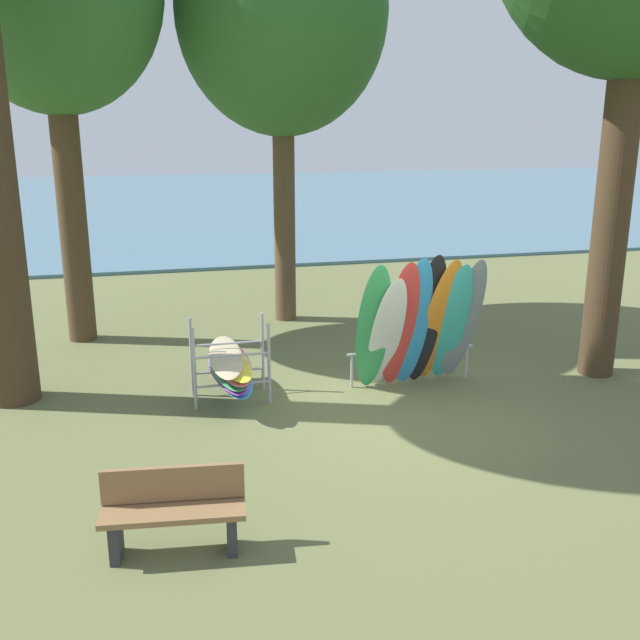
% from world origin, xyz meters
% --- Properties ---
extents(ground_plane, '(80.00, 80.00, 0.00)m').
position_xyz_m(ground_plane, '(0.00, 0.00, 0.00)').
color(ground_plane, '#60663D').
extents(lake_water, '(80.00, 36.00, 0.10)m').
position_xyz_m(lake_water, '(0.00, 28.77, 0.05)').
color(lake_water, '#477084').
rests_on(lake_water, ground).
extents(tree_mid_behind, '(4.11, 4.11, 8.51)m').
position_xyz_m(tree_mid_behind, '(-0.58, 5.32, 6.11)').
color(tree_mid_behind, brown).
rests_on(tree_mid_behind, ground).
extents(leaning_board_pile, '(2.13, 1.04, 2.24)m').
position_xyz_m(leaning_board_pile, '(0.64, 0.69, 1.06)').
color(leaning_board_pile, '#339E56').
rests_on(leaning_board_pile, ground).
extents(board_storage_rack, '(1.15, 2.13, 1.25)m').
position_xyz_m(board_storage_rack, '(-2.29, 0.98, 0.55)').
color(board_storage_rack, '#9EA0A5').
rests_on(board_storage_rack, ground).
extents(park_bench, '(1.44, 0.56, 0.85)m').
position_xyz_m(park_bench, '(-3.30, -2.90, 0.45)').
color(park_bench, '#2D2D33').
rests_on(park_bench, ground).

